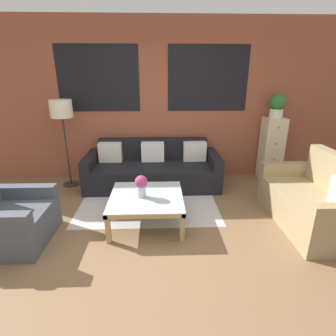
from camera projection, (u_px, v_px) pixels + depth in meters
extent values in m
plane|color=brown|center=(153.00, 255.00, 2.88)|extent=(16.00, 16.00, 0.00)
cube|color=brown|center=(154.00, 102.00, 4.70)|extent=(8.40, 0.08, 2.80)
cube|color=black|center=(98.00, 79.00, 4.49)|extent=(1.40, 0.01, 1.10)
cube|color=black|center=(208.00, 79.00, 4.56)|extent=(1.40, 0.01, 1.10)
cube|color=#BCB7B2|center=(149.00, 203.00, 4.05)|extent=(2.07, 1.44, 0.00)
cube|color=black|center=(153.00, 177.00, 4.53)|extent=(1.96, 0.72, 0.40)
cube|color=black|center=(153.00, 159.00, 4.88)|extent=(1.96, 0.16, 0.78)
cube|color=black|center=(92.00, 171.00, 4.53)|extent=(0.16, 0.88, 0.58)
cube|color=black|center=(213.00, 170.00, 4.61)|extent=(0.16, 0.88, 0.58)
cube|color=silver|center=(110.00, 152.00, 4.64)|extent=(0.40, 0.16, 0.34)
cube|color=white|center=(153.00, 152.00, 4.66)|extent=(0.40, 0.16, 0.34)
cube|color=silver|center=(195.00, 151.00, 4.69)|extent=(0.40, 0.16, 0.34)
cube|color=#99845B|center=(302.00, 209.00, 3.44)|extent=(0.64, 1.21, 0.42)
cube|color=#99845B|center=(336.00, 191.00, 3.36)|extent=(0.16, 1.21, 0.92)
cube|color=#99845B|center=(286.00, 182.00, 4.04)|extent=(0.80, 0.14, 0.62)
cube|color=#474C56|center=(21.00, 226.00, 3.07)|extent=(0.64, 0.57, 0.40)
cube|color=#474C56|center=(27.00, 206.00, 3.37)|extent=(0.80, 0.14, 0.56)
cube|color=silver|center=(146.00, 196.00, 3.39)|extent=(0.94, 0.94, 0.01)
cube|color=tan|center=(145.00, 216.00, 2.98)|extent=(0.94, 0.05, 0.05)
cube|color=tan|center=(148.00, 185.00, 3.82)|extent=(0.94, 0.05, 0.05)
cube|color=tan|center=(112.00, 199.00, 3.39)|extent=(0.05, 0.94, 0.05)
cube|color=tan|center=(180.00, 198.00, 3.42)|extent=(0.05, 0.94, 0.05)
cube|color=tan|center=(108.00, 228.00, 3.04)|extent=(0.05, 0.06, 0.38)
cube|color=tan|center=(182.00, 227.00, 3.07)|extent=(0.06, 0.06, 0.38)
cube|color=tan|center=(119.00, 196.00, 3.85)|extent=(0.05, 0.06, 0.38)
cube|color=tan|center=(177.00, 195.00, 3.88)|extent=(0.06, 0.06, 0.38)
cylinder|color=#2D2D2D|center=(71.00, 184.00, 4.71)|extent=(0.28, 0.28, 0.02)
cylinder|color=#2D2D2D|center=(67.00, 152.00, 4.51)|extent=(0.03, 0.03, 1.18)
cylinder|color=beige|center=(61.00, 109.00, 4.26)|extent=(0.36, 0.36, 0.29)
cube|color=beige|center=(271.00, 149.00, 4.82)|extent=(0.36, 0.34, 1.15)
sphere|color=#38332D|center=(279.00, 128.00, 4.51)|extent=(0.02, 0.02, 0.02)
sphere|color=#38332D|center=(276.00, 144.00, 4.60)|extent=(0.02, 0.02, 0.02)
sphere|color=#38332D|center=(274.00, 159.00, 4.70)|extent=(0.02, 0.02, 0.02)
sphere|color=#38332D|center=(272.00, 174.00, 4.80)|extent=(0.02, 0.02, 0.02)
cylinder|color=silver|center=(276.00, 113.00, 4.60)|extent=(0.22, 0.22, 0.15)
sphere|color=#2D6B33|center=(278.00, 102.00, 4.53)|extent=(0.28, 0.28, 0.28)
cylinder|color=#ADBCC6|center=(141.00, 191.00, 3.34)|extent=(0.11, 0.11, 0.15)
sphere|color=#9E3366|center=(141.00, 182.00, 3.29)|extent=(0.16, 0.16, 0.16)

